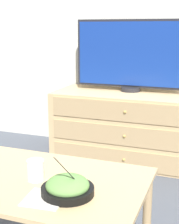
{
  "coord_description": "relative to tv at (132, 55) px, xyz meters",
  "views": [
    {
      "loc": [
        0.58,
        -3.21,
        1.16
      ],
      "look_at": [
        -0.06,
        -1.51,
        0.72
      ],
      "focal_mm": 55.0,
      "sensor_mm": 36.0,
      "label": 1
    }
  ],
  "objects": [
    {
      "name": "ground_plane",
      "position": [
        0.14,
        0.23,
        -0.93
      ],
      "size": [
        12.0,
        12.0,
        0.0
      ],
      "primitive_type": "plane",
      "color": "#474C56"
    },
    {
      "name": "wall_back",
      "position": [
        0.14,
        0.26,
        0.37
      ],
      "size": [
        12.0,
        0.05,
        2.6
      ],
      "color": "silver",
      "rests_on": "ground_plane"
    },
    {
      "name": "dresser",
      "position": [
        0.05,
        -0.09,
        -0.63
      ],
      "size": [
        1.39,
        0.6,
        0.61
      ],
      "color": "tan",
      "rests_on": "ground_plane"
    },
    {
      "name": "tv",
      "position": [
        0.0,
        0.0,
        0.0
      ],
      "size": [
        1.0,
        0.17,
        0.63
      ],
      "color": "#232328",
      "rests_on": "dresser"
    },
    {
      "name": "coffee_table",
      "position": [
        -0.03,
        -1.68,
        -0.51
      ],
      "size": [
        1.02,
        0.65,
        0.48
      ],
      "color": "tan",
      "rests_on": "ground_plane"
    },
    {
      "name": "takeout_bowl",
      "position": [
        0.17,
        -1.77,
        -0.42
      ],
      "size": [
        0.23,
        0.23,
        0.19
      ],
      "color": "black",
      "rests_on": "coffee_table"
    },
    {
      "name": "drink_cup",
      "position": [
        -0.03,
        -1.69,
        -0.41
      ],
      "size": [
        0.08,
        0.08,
        0.1
      ],
      "color": "white",
      "rests_on": "coffee_table"
    },
    {
      "name": "napkin",
      "position": [
        0.1,
        -1.84,
        -0.45
      ],
      "size": [
        0.17,
        0.17,
        0.0
      ],
      "color": "silver",
      "rests_on": "coffee_table"
    }
  ]
}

